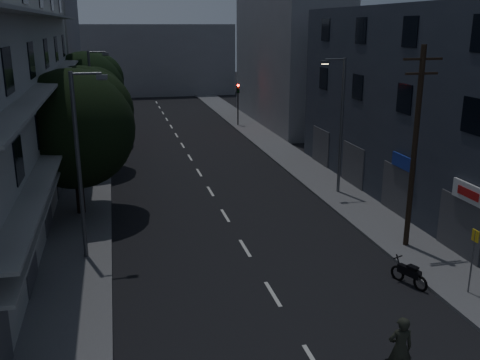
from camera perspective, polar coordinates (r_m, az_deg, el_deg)
name	(u,v)px	position (r m, az deg, el deg)	size (l,w,h in m)	color
ground	(198,171)	(37.90, -4.51, 0.99)	(160.00, 160.00, 0.00)	black
sidewalk_left	(88,176)	(37.55, -15.89, 0.38)	(3.00, 90.00, 0.15)	#565659
sidewalk_right	(299,164)	(39.66, 6.26, 1.75)	(3.00, 90.00, 0.15)	#565659
lane_markings	(186,151)	(43.91, -5.77, 3.08)	(0.15, 60.50, 0.01)	beige
building_right	(449,111)	(30.94, 21.42, 6.88)	(6.19, 28.00, 11.00)	#2C313C
building_far_left	(45,44)	(59.56, -20.11, 13.42)	(6.00, 20.00, 16.00)	slate
building_far_right	(287,60)	(56.07, 5.05, 12.66)	(6.00, 20.00, 13.00)	slate
building_far_end	(150,60)	(81.50, -9.61, 12.55)	(24.00, 8.00, 10.00)	slate
tree_near	(75,124)	(29.13, -17.16, 5.71)	(6.25, 6.25, 7.71)	black
tree_mid	(83,106)	(38.13, -16.45, 7.61)	(5.85, 5.85, 7.20)	black
tree_far	(87,87)	(46.65, -16.02, 9.54)	(6.25, 6.25, 7.73)	black
traffic_signal_far_right	(238,96)	(54.10, -0.21, 8.98)	(0.28, 0.37, 4.10)	black
traffic_signal_far_left	(102,102)	(50.98, -14.52, 8.02)	(0.28, 0.37, 4.10)	black
street_lamp_left_near	(81,158)	(23.24, -16.61, 2.29)	(1.51, 0.25, 8.00)	#525459
street_lamp_right	(340,119)	(32.08, 10.61, 6.39)	(1.51, 0.25, 8.00)	#56595E
street_lamp_left_far	(94,100)	(41.11, -15.36, 8.21)	(1.51, 0.25, 8.00)	#515258
utility_pole	(415,145)	(24.68, 18.15, 3.58)	(1.80, 0.24, 9.00)	black
bus_stop_sign	(473,250)	(21.81, 23.64, -6.84)	(0.06, 0.35, 2.52)	#595B60
motorcycle	(409,274)	(22.44, 17.58, -9.58)	(0.83, 1.67, 1.13)	black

